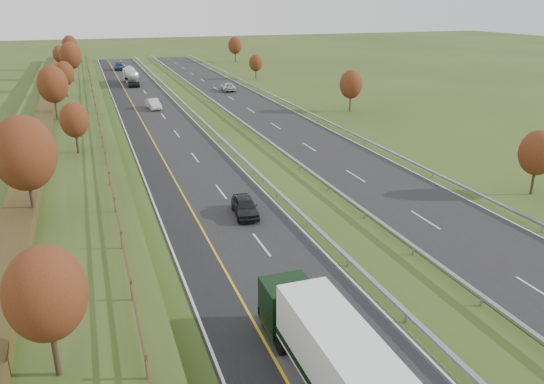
{
  "coord_description": "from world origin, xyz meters",
  "views": [
    {
      "loc": [
        -9.61,
        -10.25,
        16.83
      ],
      "look_at": [
        3.73,
        27.74,
        2.2
      ],
      "focal_mm": 35.0,
      "sensor_mm": 36.0,
      "label": 1
    }
  ],
  "objects_px": {
    "road_tanker": "(131,75)",
    "car_dark_near": "(245,206)",
    "car_small_far": "(119,67)",
    "car_silver_mid": "(153,104)",
    "box_lorry": "(351,383)",
    "car_oncoming": "(228,87)"
  },
  "relations": [
    {
      "from": "road_tanker",
      "to": "car_silver_mid",
      "type": "height_order",
      "value": "road_tanker"
    },
    {
      "from": "car_small_far",
      "to": "car_silver_mid",
      "type": "bearing_deg",
      "value": -86.04
    },
    {
      "from": "car_dark_near",
      "to": "car_silver_mid",
      "type": "height_order",
      "value": "car_silver_mid"
    },
    {
      "from": "car_dark_near",
      "to": "car_silver_mid",
      "type": "bearing_deg",
      "value": 97.56
    },
    {
      "from": "road_tanker",
      "to": "car_small_far",
      "type": "relative_size",
      "value": 1.97
    },
    {
      "from": "car_dark_near",
      "to": "road_tanker",
      "type": "bearing_deg",
      "value": 97.62
    },
    {
      "from": "road_tanker",
      "to": "car_dark_near",
      "type": "bearing_deg",
      "value": -88.59
    },
    {
      "from": "road_tanker",
      "to": "box_lorry",
      "type": "bearing_deg",
      "value": -90.37
    },
    {
      "from": "car_silver_mid",
      "to": "car_oncoming",
      "type": "bearing_deg",
      "value": 34.34
    },
    {
      "from": "box_lorry",
      "to": "car_oncoming",
      "type": "relative_size",
      "value": 3.0
    },
    {
      "from": "car_dark_near",
      "to": "car_small_far",
      "type": "bearing_deg",
      "value": 97.64
    },
    {
      "from": "box_lorry",
      "to": "car_small_far",
      "type": "height_order",
      "value": "box_lorry"
    },
    {
      "from": "box_lorry",
      "to": "car_silver_mid",
      "type": "bearing_deg",
      "value": 88.87
    },
    {
      "from": "road_tanker",
      "to": "car_dark_near",
      "type": "distance_m",
      "value": 77.66
    },
    {
      "from": "car_silver_mid",
      "to": "car_oncoming",
      "type": "distance_m",
      "value": 21.38
    },
    {
      "from": "car_dark_near",
      "to": "car_silver_mid",
      "type": "relative_size",
      "value": 0.94
    },
    {
      "from": "car_dark_near",
      "to": "car_silver_mid",
      "type": "xyz_separation_m",
      "value": [
        -1.14,
        48.59,
        0.02
      ]
    },
    {
      "from": "car_oncoming",
      "to": "box_lorry",
      "type": "bearing_deg",
      "value": 85.99
    },
    {
      "from": "road_tanker",
      "to": "car_oncoming",
      "type": "xyz_separation_m",
      "value": [
        17.05,
        -15.18,
        -1.07
      ]
    },
    {
      "from": "car_silver_mid",
      "to": "car_oncoming",
      "type": "height_order",
      "value": "car_silver_mid"
    },
    {
      "from": "car_dark_near",
      "to": "car_small_far",
      "type": "xyz_separation_m",
      "value": [
        -2.58,
        103.47,
        0.04
      ]
    },
    {
      "from": "box_lorry",
      "to": "road_tanker",
      "type": "bearing_deg",
      "value": 89.63
    }
  ]
}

